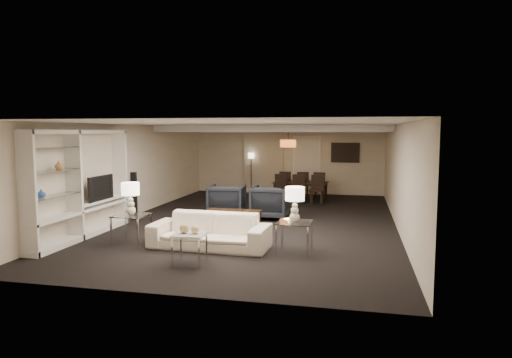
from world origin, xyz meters
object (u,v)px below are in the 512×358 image
object	(u,v)px
vase_blue	(41,193)
chair_fr	(320,185)
vase_amber	(59,165)
chair_nr	(317,190)
chair_fm	(303,185)
pendant_light	(288,144)
marble_table	(190,248)
chair_fl	(286,184)
sofa	(210,231)
armchair_right	(270,202)
table_lamp_right	(295,204)
chair_nl	(280,189)
side_table_left	(131,229)
armchair_left	(227,201)
chair_nm	(298,189)
table_lamp_left	(131,199)
floor_speaker	(134,196)
dining_table	(300,191)
side_table_right	(294,237)
coffee_table	(231,221)
floor_lamp	(251,173)
television	(97,188)

from	to	relation	value
vase_blue	chair_fr	bearing A→B (deg)	61.21
vase_amber	chair_fr	bearing A→B (deg)	59.51
vase_blue	chair_nr	size ratio (longest dim) A/B	0.19
chair_nr	chair_fm	distance (m)	1.43
pendant_light	vase_amber	distance (m)	7.74
marble_table	chair_fl	distance (m)	8.44
chair_fr	chair_fm	bearing A→B (deg)	4.31
sofa	chair_fl	bearing A→B (deg)	89.34
armchair_right	chair_nr	world-z (taller)	chair_nr
table_lamp_right	chair_nl	xyz separation A→B (m)	(-1.31, 6.03, -0.48)
sofa	vase_amber	size ratio (longest dim) A/B	14.12
side_table_left	sofa	bearing A→B (deg)	0.00
armchair_left	chair_nm	world-z (taller)	chair_nm
sofa	side_table_left	world-z (taller)	sofa
vase_amber	chair_nr	distance (m)	8.05
table_lamp_left	floor_speaker	size ratio (longest dim) A/B	0.53
table_lamp_left	chair_fr	distance (m)	8.05
chair_nr	dining_table	bearing A→B (deg)	135.86
chair_nr	pendant_light	bearing A→B (deg)	164.33
chair_fl	floor_speaker	bearing A→B (deg)	54.84
side_table_right	chair_fl	world-z (taller)	chair_fl
side_table_left	coffee_table	bearing A→B (deg)	43.26
table_lamp_left	chair_nr	bearing A→B (deg)	61.38
side_table_right	vase_amber	distance (m)	4.91
armchair_left	side_table_left	distance (m)	3.48
marble_table	vase_amber	size ratio (longest dim) A/B	3.23
dining_table	armchair_left	bearing A→B (deg)	-110.07
dining_table	chair_fl	bearing A→B (deg)	137.83
pendant_light	table_lamp_left	bearing A→B (deg)	-109.92
table_lamp_right	chair_fl	bearing A→B (deg)	100.13
chair_fm	chair_fl	bearing A→B (deg)	-7.79
table_lamp_right	dining_table	distance (m)	6.75
chair_fr	vase_amber	bearing A→B (deg)	63.83
chair_nr	chair_fl	xyz separation A→B (m)	(-1.20, 1.30, 0.00)
sofa	vase_blue	xyz separation A→B (m)	(-3.00, -1.03, 0.80)
sofa	chair_nl	bearing A→B (deg)	88.69
vase_blue	floor_lamp	distance (m)	9.31
table_lamp_left	floor_lamp	xyz separation A→B (m)	(0.66, 8.07, -0.18)
armchair_left	dining_table	bearing A→B (deg)	-120.32
marble_table	floor_speaker	world-z (taller)	floor_speaker
chair_nr	floor_lamp	size ratio (longest dim) A/B	0.61
pendant_light	armchair_right	xyz separation A→B (m)	(-0.01, -3.07, -1.48)
side_table_left	chair_nm	world-z (taller)	chair_nm
vase_amber	chair_fm	world-z (taller)	vase_amber
side_table_right	floor_speaker	xyz separation A→B (m)	(-4.59, 2.42, 0.32)
armchair_right	television	bearing A→B (deg)	35.35
pendant_light	marble_table	xyz separation A→B (m)	(-0.61, -7.47, -1.65)
armchair_left	television	distance (m)	3.48
pendant_light	chair_nl	world-z (taller)	pendant_light
marble_table	dining_table	xyz separation A→B (m)	(0.99, 7.78, 0.04)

